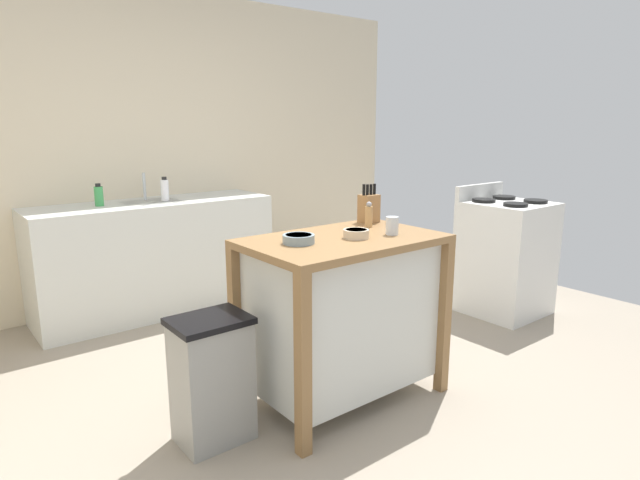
% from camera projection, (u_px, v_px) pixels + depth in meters
% --- Properties ---
extents(ground_plane, '(6.48, 6.48, 0.00)m').
position_uv_depth(ground_plane, '(312.00, 413.00, 2.86)').
color(ground_plane, gray).
rests_on(ground_plane, ground).
extents(wall_back, '(5.48, 0.10, 2.60)m').
position_uv_depth(wall_back, '(135.00, 150.00, 4.43)').
color(wall_back, beige).
rests_on(wall_back, ground).
extents(kitchen_island, '(1.06, 0.67, 0.93)m').
position_uv_depth(kitchen_island, '(343.00, 310.00, 2.93)').
color(kitchen_island, olive).
rests_on(kitchen_island, ground).
extents(knife_block, '(0.11, 0.09, 0.24)m').
position_uv_depth(knife_block, '(369.00, 208.00, 3.25)').
color(knife_block, '#9E7042').
rests_on(knife_block, kitchen_island).
extents(bowl_ceramic_wide, '(0.16, 0.16, 0.05)m').
position_uv_depth(bowl_ceramic_wide, '(299.00, 239.00, 2.69)').
color(bowl_ceramic_wide, gray).
rests_on(bowl_ceramic_wide, kitchen_island).
extents(bowl_stoneware_deep, '(0.14, 0.14, 0.05)m').
position_uv_depth(bowl_stoneware_deep, '(356.00, 233.00, 2.81)').
color(bowl_stoneware_deep, beige).
rests_on(bowl_stoneware_deep, kitchen_island).
extents(drinking_cup, '(0.07, 0.07, 0.10)m').
position_uv_depth(drinking_cup, '(392.00, 226.00, 2.90)').
color(drinking_cup, silver).
rests_on(drinking_cup, kitchen_island).
extents(pepper_grinder, '(0.04, 0.04, 0.15)m').
position_uv_depth(pepper_grinder, '(369.00, 215.00, 3.10)').
color(pepper_grinder, tan).
rests_on(pepper_grinder, kitchen_island).
extents(trash_bin, '(0.36, 0.28, 0.63)m').
position_uv_depth(trash_bin, '(212.00, 379.00, 2.56)').
color(trash_bin, gray).
rests_on(trash_bin, ground).
extents(sink_counter, '(1.88, 0.60, 0.91)m').
position_uv_depth(sink_counter, '(156.00, 256.00, 4.34)').
color(sink_counter, silver).
rests_on(sink_counter, ground).
extents(sink_faucet, '(0.02, 0.02, 0.22)m').
position_uv_depth(sink_faucet, '(144.00, 186.00, 4.32)').
color(sink_faucet, '#B7BCC1').
rests_on(sink_faucet, sink_counter).
extents(bottle_hand_soap, '(0.06, 0.06, 0.17)m').
position_uv_depth(bottle_hand_soap, '(99.00, 196.00, 4.00)').
color(bottle_hand_soap, green).
rests_on(bottle_hand_soap, sink_counter).
extents(bottle_dish_soap, '(0.06, 0.06, 0.19)m').
position_uv_depth(bottle_dish_soap, '(165.00, 190.00, 4.28)').
color(bottle_dish_soap, white).
rests_on(bottle_dish_soap, sink_counter).
extents(stove, '(0.60, 0.60, 1.03)m').
position_uv_depth(stove, '(505.00, 257.00, 4.30)').
color(stove, silver).
rests_on(stove, ground).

